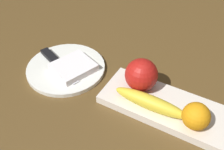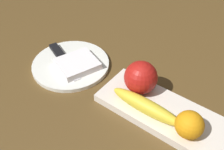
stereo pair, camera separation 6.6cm
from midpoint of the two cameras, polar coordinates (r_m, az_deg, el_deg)
ground_plane at (r=0.65m, az=16.78°, el=-10.05°), size 2.40×2.40×0.00m
fruit_tray at (r=0.64m, az=14.15°, el=-8.42°), size 0.33×0.13×0.02m
apple at (r=0.64m, az=9.20°, el=-0.67°), size 0.08×0.08×0.08m
banana at (r=0.61m, az=10.43°, el=-6.81°), size 0.18×0.04×0.04m
orange_near_apple at (r=0.59m, az=19.65°, el=-10.34°), size 0.06×0.06×0.06m
dinner_plate at (r=0.76m, az=-6.73°, el=2.06°), size 0.22×0.22×0.01m
folded_napkin at (r=0.74m, az=-5.24°, el=2.14°), size 0.13×0.13×0.02m
knife at (r=0.79m, az=-8.84°, el=4.10°), size 0.18×0.09×0.01m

